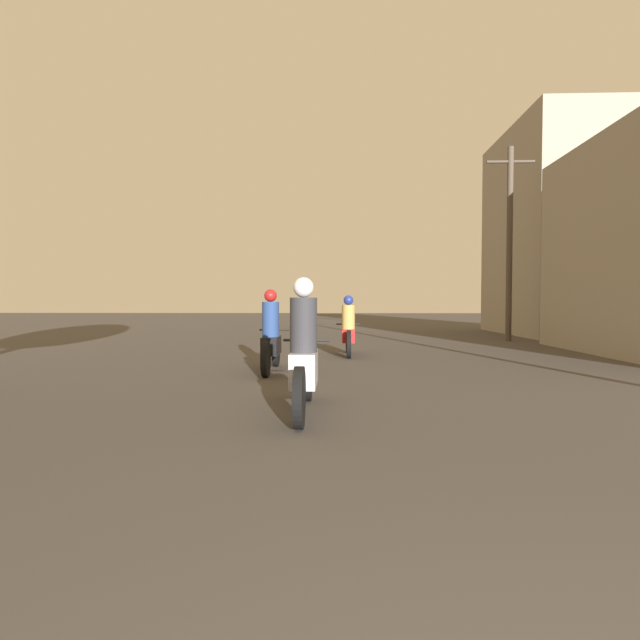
# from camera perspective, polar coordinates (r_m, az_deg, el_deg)

# --- Properties ---
(motorcycle_silver) EXTENTS (0.60, 2.14, 1.62)m
(motorcycle_silver) POSITION_cam_1_polar(r_m,az_deg,el_deg) (5.95, -1.86, -4.49)
(motorcycle_silver) COLOR black
(motorcycle_silver) RESTS_ON ground_plane
(motorcycle_black) EXTENTS (0.60, 2.13, 1.57)m
(motorcycle_black) POSITION_cam_1_polar(r_m,az_deg,el_deg) (9.57, -5.62, -2.14)
(motorcycle_black) COLOR black
(motorcycle_black) RESTS_ON ground_plane
(motorcycle_red) EXTENTS (0.60, 1.93, 1.50)m
(motorcycle_red) POSITION_cam_1_polar(r_m,az_deg,el_deg) (12.38, 3.25, -1.30)
(motorcycle_red) COLOR black
(motorcycle_red) RESTS_ON ground_plane
(building_right_far) EXTENTS (4.11, 7.07, 8.42)m
(building_right_far) POSITION_cam_1_polar(r_m,az_deg,el_deg) (23.05, 25.43, 9.05)
(building_right_far) COLOR gray
(building_right_far) RESTS_ON ground_plane
(utility_pole_far) EXTENTS (1.60, 0.20, 6.56)m
(utility_pole_far) POSITION_cam_1_polar(r_m,az_deg,el_deg) (18.29, 20.84, 8.56)
(utility_pole_far) COLOR #4C4238
(utility_pole_far) RESTS_ON ground_plane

